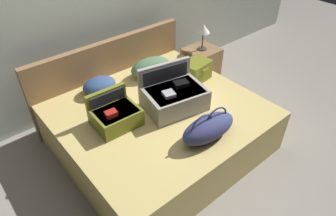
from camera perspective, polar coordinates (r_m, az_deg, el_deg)
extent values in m
plane|color=gray|center=(3.21, 3.11, -10.71)|extent=(12.00, 12.00, 0.00)
cube|color=tan|center=(3.25, -1.53, -3.76)|extent=(1.96, 1.79, 0.50)
cube|color=olive|center=(3.76, -10.63, 5.96)|extent=(2.00, 0.08, 0.92)
cube|color=gray|center=(3.05, 1.37, 1.70)|extent=(0.66, 0.51, 0.22)
cube|color=#28282D|center=(3.03, 1.38, 2.20)|extent=(0.58, 0.45, 0.15)
cube|color=#99999E|center=(2.90, 0.15, 2.60)|extent=(0.13, 0.14, 0.04)
cube|color=black|center=(3.04, 2.46, 4.55)|extent=(0.17, 0.14, 0.05)
cube|color=gray|center=(3.16, -0.67, 5.17)|extent=(0.59, 0.15, 0.41)
cube|color=#28282D|center=(3.14, -0.43, 4.93)|extent=(0.49, 0.11, 0.35)
cube|color=olive|center=(2.89, -9.55, -1.87)|extent=(0.43, 0.32, 0.17)
cube|color=#28282D|center=(2.87, -9.60, -1.48)|extent=(0.37, 0.29, 0.12)
cube|color=#B21E19|center=(2.77, -10.66, -1.12)|extent=(0.11, 0.09, 0.06)
cube|color=olive|center=(2.98, -11.41, 0.89)|extent=(0.42, 0.06, 0.31)
cube|color=#28282D|center=(2.95, -11.14, 0.63)|extent=(0.35, 0.03, 0.26)
cube|color=olive|center=(3.54, 5.23, 6.65)|extent=(0.35, 0.28, 0.17)
cube|color=#28282D|center=(3.52, 5.25, 7.01)|extent=(0.31, 0.25, 0.12)
cube|color=#1E33A5|center=(3.43, 5.13, 7.64)|extent=(0.13, 0.09, 0.05)
cube|color=black|center=(3.53, 5.51, 8.57)|extent=(0.14, 0.09, 0.05)
cube|color=olive|center=(3.48, 5.33, 8.25)|extent=(0.35, 0.28, 0.06)
cube|color=olive|center=(3.43, 7.08, 7.08)|extent=(0.10, 0.04, 0.02)
ellipsoid|color=navy|center=(2.73, 7.62, -3.78)|extent=(0.58, 0.29, 0.22)
torus|color=navy|center=(2.64, 6.38, -3.54)|extent=(0.26, 0.03, 0.26)
torus|color=navy|center=(2.74, 9.02, -2.12)|extent=(0.26, 0.03, 0.26)
ellipsoid|color=navy|center=(3.38, -12.77, 4.13)|extent=(0.37, 0.29, 0.17)
ellipsoid|color=#4C724C|center=(3.59, -3.26, 7.68)|extent=(0.53, 0.33, 0.22)
cube|color=olive|center=(4.33, 6.17, 7.89)|extent=(0.44, 0.40, 0.52)
cylinder|color=#3F3833|center=(4.21, 6.41, 11.05)|extent=(0.13, 0.13, 0.01)
cylinder|color=#4C443D|center=(4.16, 6.52, 12.50)|extent=(0.02, 0.02, 0.22)
cone|color=white|center=(4.09, 6.69, 14.62)|extent=(0.17, 0.17, 0.11)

